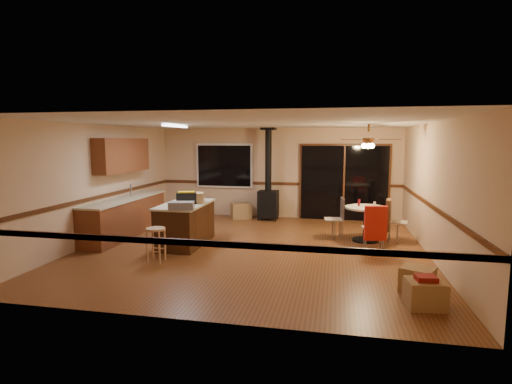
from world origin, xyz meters
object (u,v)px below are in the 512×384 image
(toolbox_black, at_px, (187,198))
(dining_table, at_px, (366,218))
(box_corner_a, at_px, (425,294))
(box_under_window, at_px, (241,211))
(wood_stove, at_px, (268,194))
(blue_bucket, at_px, (185,245))
(chair_left, at_px, (338,213))
(toolbox_grey, at_px, (181,206))
(chair_right, at_px, (390,215))
(bar_stool, at_px, (156,245))
(kitchen_island, at_px, (185,224))
(chair_near, at_px, (375,223))
(box_corner_b, at_px, (417,279))

(toolbox_black, distance_m, dining_table, 3.99)
(toolbox_black, distance_m, box_corner_a, 5.10)
(box_under_window, bearing_deg, wood_stove, -3.56)
(blue_bucket, relative_size, chair_left, 0.57)
(toolbox_grey, relative_size, box_corner_a, 0.99)
(chair_right, height_order, box_under_window, chair_right)
(box_corner_a, bearing_deg, bar_stool, 165.02)
(kitchen_island, xyz_separation_m, dining_table, (3.85, 1.06, 0.08))
(bar_stool, bearing_deg, chair_left, 36.57)
(dining_table, bearing_deg, box_under_window, 148.70)
(toolbox_grey, bearing_deg, chair_right, 24.12)
(wood_stove, xyz_separation_m, dining_table, (2.55, -1.99, -0.20))
(blue_bucket, xyz_separation_m, chair_right, (4.19, 1.66, 0.47))
(kitchen_island, distance_m, bar_stool, 1.30)
(chair_near, xyz_separation_m, box_under_window, (-3.48, 2.92, -0.38))
(box_corner_b, bearing_deg, chair_right, 90.78)
(box_under_window, bearing_deg, chair_right, -26.83)
(toolbox_grey, height_order, chair_near, toolbox_grey)
(toolbox_grey, xyz_separation_m, chair_near, (3.77, 0.90, -0.38))
(chair_near, bearing_deg, wood_stove, 132.98)
(chair_left, bearing_deg, toolbox_grey, -148.07)
(toolbox_grey, height_order, chair_right, toolbox_grey)
(chair_left, bearing_deg, toolbox_black, -160.04)
(wood_stove, relative_size, bar_stool, 3.94)
(wood_stove, relative_size, chair_near, 3.60)
(chair_left, relative_size, box_corner_a, 1.05)
(dining_table, height_order, chair_near, chair_near)
(box_under_window, distance_m, box_corner_a, 6.82)
(wood_stove, xyz_separation_m, toolbox_black, (-1.27, -3.04, 0.29))
(blue_bucket, bearing_deg, dining_table, 23.31)
(toolbox_grey, relative_size, blue_bucket, 1.65)
(chair_left, xyz_separation_m, box_corner_a, (1.15, -3.67, -0.40))
(chair_near, bearing_deg, box_under_window, 139.99)
(toolbox_grey, xyz_separation_m, box_corner_a, (4.19, -1.77, -0.79))
(kitchen_island, distance_m, chair_left, 3.46)
(box_corner_b, bearing_deg, kitchen_island, 156.63)
(wood_stove, distance_m, toolbox_black, 3.31)
(dining_table, relative_size, box_corner_a, 1.87)
(kitchen_island, bearing_deg, box_corner_b, -23.37)
(box_corner_b, bearing_deg, toolbox_grey, 164.24)
(bar_stool, height_order, box_corner_a, bar_stool)
(box_under_window, bearing_deg, toolbox_black, -98.48)
(toolbox_grey, height_order, toolbox_black, toolbox_black)
(wood_stove, distance_m, blue_bucket, 3.79)
(chair_right, bearing_deg, box_corner_a, -89.52)
(blue_bucket, distance_m, chair_right, 4.53)
(dining_table, height_order, chair_left, chair_left)
(box_corner_b, bearing_deg, bar_stool, 172.22)
(wood_stove, distance_m, box_corner_b, 5.87)
(wood_stove, height_order, box_corner_a, wood_stove)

